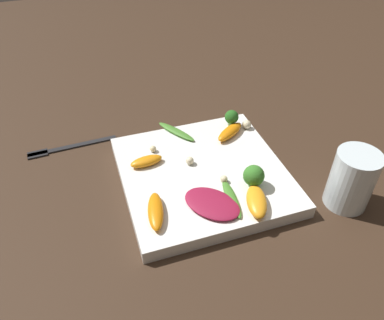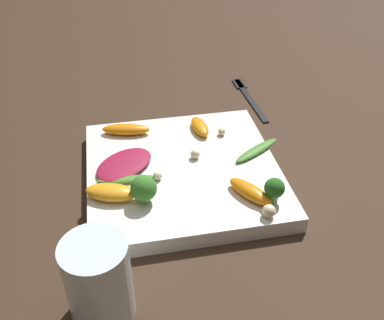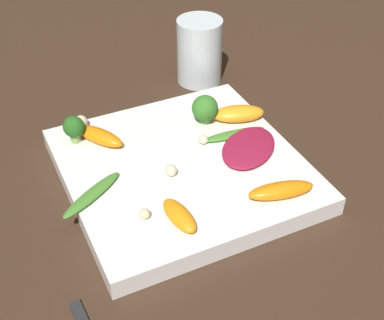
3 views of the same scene
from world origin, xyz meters
TOP-DOWN VIEW (x-y plane):
  - ground_plane at (0.00, 0.00)m, footprint 2.40×2.40m
  - plate at (0.00, 0.00)m, footprint 0.29×0.29m
  - drinking_glass at (-0.21, 0.13)m, footprint 0.07×0.07m
  - fork at (0.24, -0.17)m, footprint 0.18×0.02m
  - radicchio_leaf_0 at (0.02, 0.09)m, footprint 0.11×0.11m
  - orange_segment_0 at (0.11, 0.08)m, footprint 0.04×0.08m
  - orange_segment_1 at (-0.05, 0.11)m, footprint 0.05×0.08m
  - orange_segment_2 at (0.09, -0.05)m, footprint 0.06×0.03m
  - orange_segment_3 at (-0.09, -0.08)m, footprint 0.08×0.06m
  - broccoli_floret_0 at (-0.10, -0.11)m, footprint 0.03×0.03m
  - broccoli_floret_1 at (-0.07, 0.07)m, footprint 0.04×0.04m
  - arugula_sprig_0 at (0.01, -0.12)m, footprint 0.06×0.09m
  - arugula_sprig_1 at (-0.02, 0.09)m, footprint 0.03×0.09m
  - macadamia_nut_0 at (0.02, -0.02)m, footprint 0.01×0.01m
  - macadamia_nut_1 at (-0.13, -0.09)m, footprint 0.02×0.02m
  - macadamia_nut_2 at (-0.02, 0.04)m, footprint 0.01×0.01m
  - macadamia_nut_3 at (0.07, -0.08)m, footprint 0.01×0.01m

SIDE VIEW (x-z plane):
  - ground_plane at x=0.00m, z-range 0.00..0.00m
  - fork at x=0.24m, z-range 0.00..0.01m
  - plate at x=0.00m, z-range 0.00..0.03m
  - arugula_sprig_1 at x=-0.02m, z-range 0.03..0.03m
  - arugula_sprig_0 at x=0.01m, z-range 0.03..0.03m
  - radicchio_leaf_0 at x=0.02m, z-range 0.03..0.04m
  - macadamia_nut_3 at x=0.07m, z-range 0.03..0.04m
  - macadamia_nut_2 at x=-0.02m, z-range 0.03..0.04m
  - macadamia_nut_0 at x=0.02m, z-range 0.03..0.04m
  - orange_segment_2 at x=0.09m, z-range 0.03..0.04m
  - orange_segment_0 at x=0.11m, z-range 0.03..0.04m
  - orange_segment_3 at x=-0.09m, z-range 0.03..0.04m
  - macadamia_nut_1 at x=-0.13m, z-range 0.03..0.04m
  - orange_segment_1 at x=-0.05m, z-range 0.03..0.05m
  - broccoli_floret_0 at x=-0.10m, z-range 0.03..0.07m
  - broccoli_floret_1 at x=-0.07m, z-range 0.03..0.07m
  - drinking_glass at x=-0.21m, z-range 0.00..0.10m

